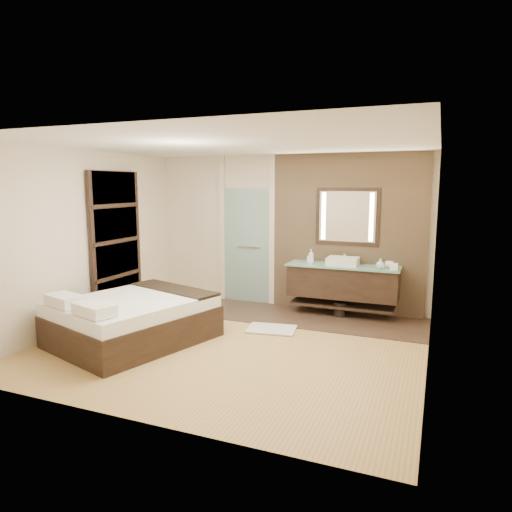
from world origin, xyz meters
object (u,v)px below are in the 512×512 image
at_px(mirror_unit, 347,217).
at_px(bed, 133,319).
at_px(vanity, 342,282).
at_px(waste_bin, 340,309).

height_order(mirror_unit, bed, mirror_unit).
bearing_deg(bed, mirror_unit, 64.04).
distance_m(vanity, bed, 3.42).
bearing_deg(bed, waste_bin, 60.71).
distance_m(bed, waste_bin, 3.35).
xyz_separation_m(bed, waste_bin, (2.43, 2.30, -0.20)).
height_order(vanity, bed, vanity).
xyz_separation_m(vanity, waste_bin, (-0.02, -0.07, -0.46)).
height_order(bed, waste_bin, bed).
bearing_deg(mirror_unit, waste_bin, -94.15).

